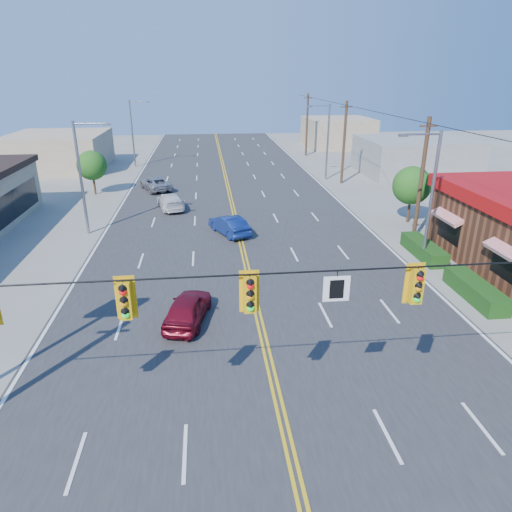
{
  "coord_description": "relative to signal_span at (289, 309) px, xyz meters",
  "views": [
    {
      "loc": [
        -2.26,
        -11.0,
        10.97
      ],
      "look_at": [
        0.16,
        10.7,
        2.2
      ],
      "focal_mm": 32.0,
      "sensor_mm": 36.0,
      "label": 1
    }
  ],
  "objects": [
    {
      "name": "ground",
      "position": [
        0.12,
        0.0,
        -4.89
      ],
      "size": [
        160.0,
        160.0,
        0.0
      ],
      "primitive_type": "plane",
      "color": "gray",
      "rests_on": "ground"
    },
    {
      "name": "road",
      "position": [
        0.12,
        20.0,
        -4.86
      ],
      "size": [
        20.0,
        120.0,
        0.06
      ],
      "primitive_type": "cube",
      "color": "#2D2D30",
      "rests_on": "ground"
    },
    {
      "name": "signal_span",
      "position": [
        0.0,
        0.0,
        0.0
      ],
      "size": [
        24.32,
        0.34,
        9.0
      ],
      "color": "#47301E",
      "rests_on": "ground"
    },
    {
      "name": "streetlight_se",
      "position": [
        10.91,
        14.0,
        -0.37
      ],
      "size": [
        2.55,
        0.25,
        8.0
      ],
      "color": "gray",
      "rests_on": "ground"
    },
    {
      "name": "streetlight_ne",
      "position": [
        10.91,
        38.0,
        -0.37
      ],
      "size": [
        2.55,
        0.25,
        8.0
      ],
      "color": "gray",
      "rests_on": "ground"
    },
    {
      "name": "streetlight_sw",
      "position": [
        -10.67,
        22.0,
        -0.37
      ],
      "size": [
        2.55,
        0.25,
        8.0
      ],
      "color": "gray",
      "rests_on": "ground"
    },
    {
      "name": "streetlight_nw",
      "position": [
        -10.67,
        48.0,
        -0.37
      ],
      "size": [
        2.55,
        0.25,
        8.0
      ],
      "color": "gray",
      "rests_on": "ground"
    },
    {
      "name": "utility_pole_near",
      "position": [
        12.32,
        18.0,
        -0.69
      ],
      "size": [
        0.28,
        0.28,
        8.4
      ],
      "primitive_type": "cylinder",
      "color": "#47301E",
      "rests_on": "ground"
    },
    {
      "name": "utility_pole_mid",
      "position": [
        12.32,
        36.0,
        -0.69
      ],
      "size": [
        0.28,
        0.28,
        8.4
      ],
      "primitive_type": "cylinder",
      "color": "#47301E",
      "rests_on": "ground"
    },
    {
      "name": "utility_pole_far",
      "position": [
        12.32,
        54.0,
        -0.69
      ],
      "size": [
        0.28,
        0.28,
        8.4
      ],
      "primitive_type": "cylinder",
      "color": "#47301E",
      "rests_on": "ground"
    },
    {
      "name": "tree_kfc_rear",
      "position": [
        13.62,
        22.0,
        -1.95
      ],
      "size": [
        2.94,
        2.94,
        4.41
      ],
      "color": "#47301E",
      "rests_on": "ground"
    },
    {
      "name": "tree_west",
      "position": [
        -12.88,
        34.0,
        -2.09
      ],
      "size": [
        2.8,
        2.8,
        4.2
      ],
      "color": "#47301E",
      "rests_on": "ground"
    },
    {
      "name": "bld_east_mid",
      "position": [
        22.12,
        40.0,
        -2.89
      ],
      "size": [
        12.0,
        10.0,
        4.0
      ],
      "primitive_type": "cube",
      "color": "gray",
      "rests_on": "ground"
    },
    {
      "name": "bld_west_far",
      "position": [
        -19.88,
        48.0,
        -2.79
      ],
      "size": [
        11.0,
        12.0,
        4.2
      ],
      "primitive_type": "cube",
      "color": "tan",
      "rests_on": "ground"
    },
    {
      "name": "bld_east_far",
      "position": [
        19.12,
        62.0,
        -2.69
      ],
      "size": [
        10.0,
        10.0,
        4.4
      ],
      "primitive_type": "cube",
      "color": "tan",
      "rests_on": "ground"
    },
    {
      "name": "car_magenta",
      "position": [
        -3.23,
        8.11,
        -4.2
      ],
      "size": [
        2.5,
        4.31,
        1.38
      ],
      "primitive_type": "imported",
      "rotation": [
        0.0,
        0.0,
        2.91
      ],
      "color": "maroon",
      "rests_on": "ground"
    },
    {
      "name": "car_blue",
      "position": [
        -0.58,
        20.52,
        -4.2
      ],
      "size": [
        3.03,
        4.38,
        1.37
      ],
      "primitive_type": "imported",
      "rotation": [
        0.0,
        0.0,
        3.57
      ],
      "color": "navy",
      "rests_on": "ground"
    },
    {
      "name": "car_white",
      "position": [
        -5.23,
        27.79,
        -4.22
      ],
      "size": [
        2.9,
        4.87,
        1.32
      ],
      "primitive_type": "imported",
      "rotation": [
        0.0,
        0.0,
        3.38
      ],
      "color": "silver",
      "rests_on": "ground"
    },
    {
      "name": "car_silver",
      "position": [
        -7.13,
        34.88,
        -4.22
      ],
      "size": [
        3.81,
        5.25,
        1.33
      ],
      "primitive_type": "imported",
      "rotation": [
        0.0,
        0.0,
        3.52
      ],
      "color": "#A2A2A7",
      "rests_on": "ground"
    }
  ]
}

